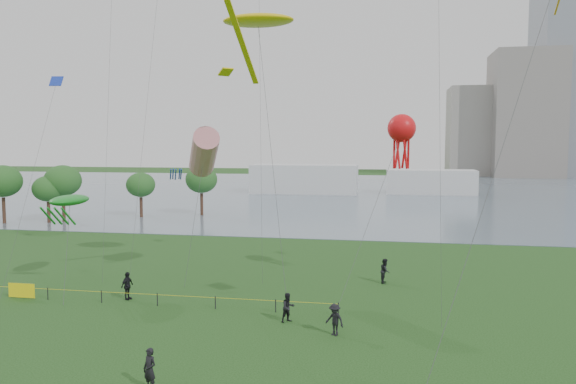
# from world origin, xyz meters

# --- Properties ---
(lake) EXTENTS (400.00, 120.00, 0.08)m
(lake) POSITION_xyz_m (0.00, 100.00, 0.02)
(lake) COLOR slate
(lake) RESTS_ON ground_plane
(building_mid) EXTENTS (20.00, 20.00, 38.00)m
(building_mid) POSITION_xyz_m (46.00, 162.00, 19.00)
(building_mid) COLOR slate
(building_mid) RESTS_ON ground_plane
(building_low) EXTENTS (16.00, 18.00, 28.00)m
(building_low) POSITION_xyz_m (32.00, 168.00, 14.00)
(building_low) COLOR gray
(building_low) RESTS_ON ground_plane
(pavilion_left) EXTENTS (22.00, 8.00, 6.00)m
(pavilion_left) POSITION_xyz_m (-12.00, 95.00, 3.00)
(pavilion_left) COLOR silver
(pavilion_left) RESTS_ON ground_plane
(pavilion_right) EXTENTS (18.00, 7.00, 5.00)m
(pavilion_right) POSITION_xyz_m (14.00, 98.00, 2.50)
(pavilion_right) COLOR silver
(pavilion_right) RESTS_ON ground_plane
(trees) EXTENTS (27.75, 17.49, 7.75)m
(trees) POSITION_xyz_m (-34.94, 49.47, 5.25)
(trees) COLOR #3B251B
(trees) RESTS_ON ground_plane
(fence) EXTENTS (24.07, 0.07, 1.05)m
(fence) POSITION_xyz_m (-15.48, 13.10, 0.55)
(fence) COLOR black
(fence) RESTS_ON ground_plane
(spectator_a) EXTENTS (1.09, 1.07, 1.77)m
(spectator_a) POSITION_xyz_m (-0.24, 11.38, 0.89)
(spectator_a) COLOR black
(spectator_a) RESTS_ON ground_plane
(spectator_b) EXTENTS (1.34, 1.17, 1.80)m
(spectator_b) POSITION_xyz_m (2.74, 9.53, 0.90)
(spectator_b) COLOR black
(spectator_b) RESTS_ON ground_plane
(spectator_c) EXTENTS (0.72, 1.21, 1.92)m
(spectator_c) POSITION_xyz_m (-11.99, 14.12, 0.96)
(spectator_c) COLOR black
(spectator_c) RESTS_ON ground_plane
(spectator_f) EXTENTS (0.81, 0.69, 1.89)m
(spectator_f) POSITION_xyz_m (-4.51, 1.10, 0.94)
(spectator_f) COLOR black
(spectator_f) RESTS_ON ground_plane
(spectator_g) EXTENTS (0.82, 0.99, 1.89)m
(spectator_g) POSITION_xyz_m (5.42, 21.91, 0.94)
(spectator_g) COLOR black
(spectator_g) RESTS_ON ground_plane
(kite_stingray) EXTENTS (5.88, 10.06, 19.68)m
(kite_stingray) POSITION_xyz_m (-3.59, 17.92, 19.20)
(kite_stingray) COLOR #3F3F42
(kite_windsock) EXTENTS (4.35, 5.26, 11.99)m
(kite_windsock) POSITION_xyz_m (-8.32, 19.86, 10.00)
(kite_windsock) COLOR #3F3F42
(kite_creature) EXTENTS (3.61, 7.22, 6.85)m
(kite_creature) POSITION_xyz_m (-18.03, 17.20, 6.42)
(kite_creature) COLOR #3F3F42
(kite_octopus) EXTENTS (5.07, 9.07, 12.81)m
(kite_octopus) POSITION_xyz_m (6.43, 20.05, 11.70)
(kite_octopus) COLOR #3F3F42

